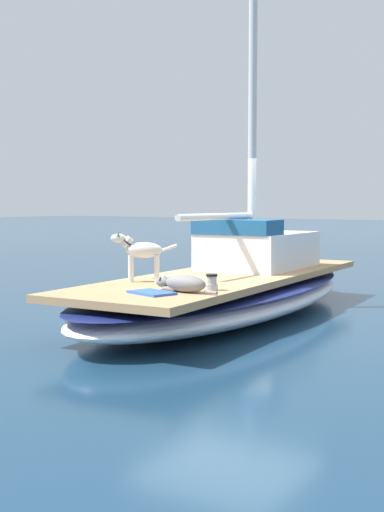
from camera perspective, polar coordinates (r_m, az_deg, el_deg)
The scene contains 9 objects.
ground_plane at distance 10.48m, azimuth 2.99°, elevation -5.15°, with size 120.00×120.00×0.00m, color navy.
sailboat_main at distance 10.43m, azimuth 3.00°, elevation -3.33°, with size 2.87×7.35×0.66m.
mast_main at distance 11.15m, azimuth 4.83°, elevation 14.07°, with size 0.14×2.27×6.60m.
cabin_house at distance 11.36m, azimuth 5.57°, elevation 0.70°, with size 1.51×2.29×0.84m.
dog_grey at distance 8.28m, azimuth -0.77°, elevation -2.37°, with size 0.95×0.31×0.22m.
dog_white at distance 9.37m, azimuth -4.43°, elevation 0.36°, with size 0.82×0.60×0.70m.
deck_winch at distance 8.44m, azimuth 1.70°, elevation -2.30°, with size 0.16×0.16×0.21m.
coiled_rope at distance 9.81m, azimuth -2.58°, elevation -1.79°, with size 0.32×0.32×0.04m, color beige.
deck_towel at distance 8.13m, azimuth -3.48°, elevation -3.15°, with size 0.56×0.36×0.03m, color blue.
Camera 1 is at (5.17, -8.94, 1.77)m, focal length 46.69 mm.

